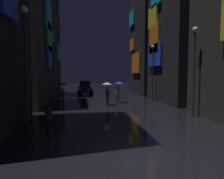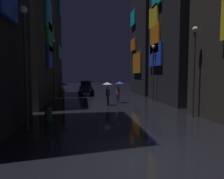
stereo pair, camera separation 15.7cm
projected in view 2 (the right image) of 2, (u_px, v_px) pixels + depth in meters
The scene contains 14 objects.
ground_plane at pixel (147, 157), 6.76m from camera, with size 120.00×120.00×0.00m, color black.
building_left_mid at pixel (24, 26), 18.09m from camera, with size 4.25×8.08×14.33m.
building_left_far at pixel (43, 29), 26.44m from camera, with size 4.25×7.27×17.80m.
building_right_mid at pixel (180, 27), 19.95m from camera, with size 4.25×7.74×15.09m.
building_right_far at pixel (150, 43), 29.17m from camera, with size 4.25×8.40×14.82m.
pedestrian_far_right_clear at pixel (107, 87), 18.04m from camera, with size 0.90×0.90×2.12m.
pedestrian_foreground_right_blue at pixel (63, 88), 16.71m from camera, with size 0.90×0.90×2.12m.
pedestrian_foreground_left_blue at pixel (119, 86), 19.55m from camera, with size 0.90×0.90×2.12m.
car_distant at pixel (86, 88), 28.76m from camera, with size 2.40×4.22×1.92m.
streetlamp_left_near at pixel (25, 55), 9.90m from camera, with size 0.36×0.36×6.15m.
streetlamp_right_near at pixel (194, 62), 12.97m from camera, with size 0.36×0.36×5.89m.
streetlamp_right_far at pixel (153, 67), 20.72m from camera, with size 0.36×0.36×5.85m.
streetlamp_left_far at pixel (54, 64), 19.18m from camera, with size 0.36×0.36×6.24m.
trash_bin at pixel (48, 113), 12.19m from camera, with size 0.46×0.46×0.93m.
Camera 2 is at (-2.10, -6.34, 2.80)m, focal length 32.00 mm.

